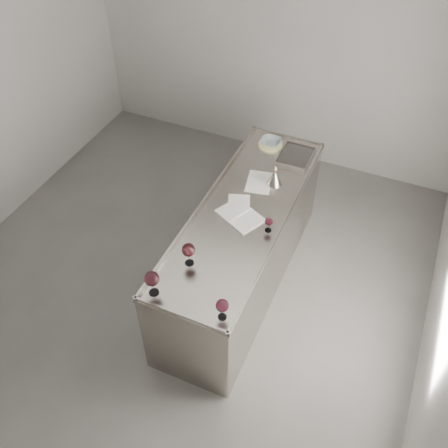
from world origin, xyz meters
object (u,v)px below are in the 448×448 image
at_px(wine_glass_middle, 189,250).
at_px(notebook, 240,215).
at_px(wine_glass_left, 152,279).
at_px(ceramic_bowl, 271,142).
at_px(wine_funnel, 274,179).
at_px(counter, 242,248).
at_px(wine_glass_small, 269,222).
at_px(wine_glass_right, 222,306).

xyz_separation_m(wine_glass_middle, notebook, (0.16, 0.65, -0.14)).
height_order(wine_glass_left, ceramic_bowl, wine_glass_left).
xyz_separation_m(wine_glass_left, wine_funnel, (0.39, 1.53, -0.09)).
bearing_deg(wine_glass_left, counter, 75.72).
bearing_deg(ceramic_bowl, wine_glass_small, -71.10).
relative_size(notebook, ceramic_bowl, 2.30).
xyz_separation_m(wine_glass_left, ceramic_bowl, (0.16, 2.08, -0.11)).
relative_size(counter, wine_glass_left, 11.02).
distance_m(wine_glass_right, wine_funnel, 1.53).
xyz_separation_m(counter, wine_glass_right, (0.27, -1.08, 0.60)).
height_order(wine_glass_middle, notebook, wine_glass_middle).
bearing_deg(wine_glass_small, wine_funnel, 104.98).
bearing_deg(ceramic_bowl, wine_glass_right, -79.41).
distance_m(counter, wine_glass_right, 1.26).
bearing_deg(wine_glass_right, notebook, 105.46).
xyz_separation_m(wine_glass_left, wine_glass_small, (0.55, 0.95, -0.06)).
relative_size(wine_glass_left, ceramic_bowl, 1.11).
height_order(counter, wine_glass_small, wine_glass_small).
xyz_separation_m(wine_glass_small, notebook, (-0.28, 0.07, -0.09)).
height_order(wine_glass_small, ceramic_bowl, wine_glass_small).
xyz_separation_m(wine_glass_middle, wine_funnel, (0.28, 1.17, -0.08)).
bearing_deg(wine_glass_small, notebook, 166.63).
height_order(wine_glass_small, wine_funnel, wine_funnel).
height_order(wine_glass_middle, wine_glass_small, wine_glass_middle).
relative_size(wine_glass_left, wine_glass_small, 1.56).
xyz_separation_m(wine_glass_middle, wine_glass_right, (0.44, -0.36, -0.01)).
relative_size(wine_glass_right, wine_funnel, 0.87).
bearing_deg(wine_glass_right, wine_glass_left, -179.49).
bearing_deg(counter, notebook, -93.71).
bearing_deg(wine_funnel, notebook, -103.51).
distance_m(wine_glass_right, wine_glass_small, 0.94).
bearing_deg(ceramic_bowl, counter, -83.55).
height_order(wine_glass_left, notebook, wine_glass_left).
distance_m(wine_glass_small, ceramic_bowl, 1.20).
bearing_deg(counter, ceramic_bowl, 96.45).
bearing_deg(wine_funnel, wine_glass_small, -75.02).
distance_m(ceramic_bowl, wine_funnel, 0.60).
height_order(wine_glass_left, wine_glass_middle, wine_glass_left).
distance_m(notebook, ceramic_bowl, 1.07).
relative_size(counter, notebook, 5.32).
xyz_separation_m(counter, wine_glass_middle, (-0.16, -0.72, 0.61)).
distance_m(wine_glass_middle, ceramic_bowl, 1.72).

